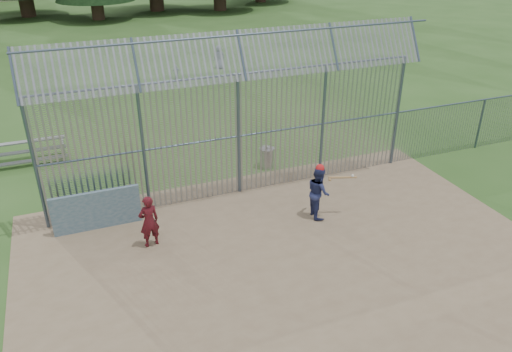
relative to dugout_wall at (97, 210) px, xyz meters
name	(u,v)px	position (x,y,z in m)	size (l,w,h in m)	color
ground	(282,248)	(4.60, -2.90, -0.62)	(120.00, 120.00, 0.00)	#2D511E
dirt_infield	(290,258)	(4.60, -3.40, -0.61)	(14.00, 10.00, 0.02)	#756047
dugout_wall	(97,210)	(0.00, 0.00, 0.00)	(2.50, 0.12, 1.20)	#38566B
batter	(318,192)	(6.30, -1.71, 0.21)	(0.79, 0.61, 1.62)	navy
onlooker	(149,221)	(1.26, -1.42, 0.17)	(0.56, 0.37, 1.54)	maroon
bg_kid_standing	(219,57)	(8.72, 15.76, 0.08)	(0.69, 0.45, 1.41)	slate
bg_kid_seated	(176,72)	(5.75, 14.46, -0.22)	(0.47, 0.20, 0.81)	slate
batting_gear	(325,170)	(6.45, -1.75, 0.92)	(1.24, 0.45, 0.53)	red
trash_can	(267,157)	(6.17, 2.02, -0.24)	(0.56, 0.56, 0.82)	#95979D
bleacher	(24,153)	(-2.11, 5.62, -0.21)	(3.00, 0.95, 0.72)	gray
backstop_fence	(292,119)	(6.41, 0.53, 1.74)	(20.09, 0.81, 5.30)	#47566B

